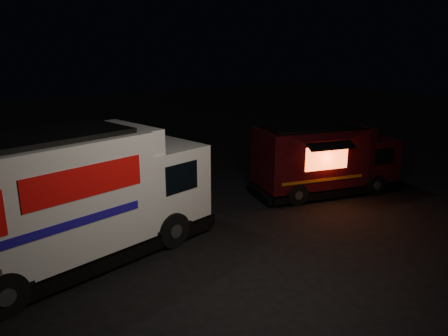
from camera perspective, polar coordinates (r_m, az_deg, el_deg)
ground at (r=13.85m, az=1.76°, el=-8.08°), size 80.00×80.00×0.00m
white_truck at (r=12.02m, az=-18.94°, el=-3.63°), size 8.27×4.34×3.57m
red_truck at (r=17.33m, az=13.21°, el=1.18°), size 6.13×3.46×2.69m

